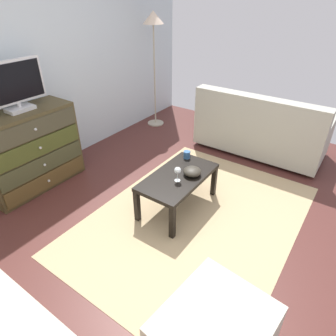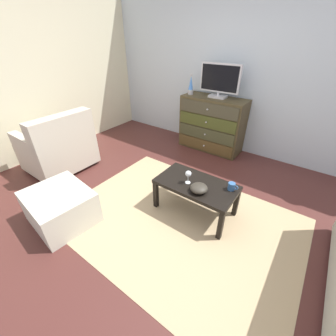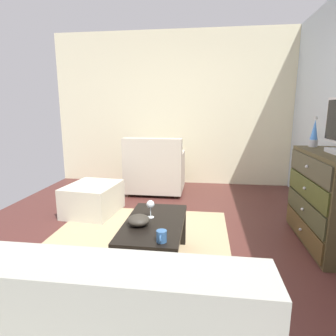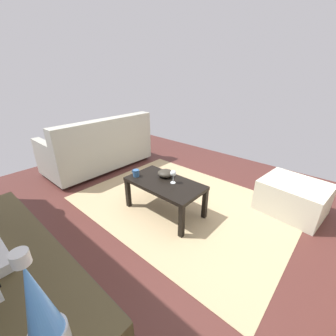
# 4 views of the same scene
# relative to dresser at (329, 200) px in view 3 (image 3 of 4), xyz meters

# --- Properties ---
(ground_plane) EXTENTS (5.85, 4.52, 0.05)m
(ground_plane) POSITION_rel_dresser_xyz_m (0.36, -1.71, -0.49)
(ground_plane) COLOR #4D2622
(wall_plain_left) EXTENTS (0.12, 4.52, 2.68)m
(wall_plain_left) POSITION_rel_dresser_xyz_m (-2.32, -1.71, 0.87)
(wall_plain_left) COLOR beige
(wall_plain_left) RESTS_ON ground_plane
(area_rug) EXTENTS (2.60, 1.90, 0.01)m
(area_rug) POSITION_rel_dresser_xyz_m (0.56, -1.91, -0.46)
(area_rug) COLOR tan
(area_rug) RESTS_ON ground_plane
(dresser) EXTENTS (1.10, 0.49, 0.94)m
(dresser) POSITION_rel_dresser_xyz_m (0.00, 0.00, 0.00)
(dresser) COLOR #443922
(dresser) RESTS_ON ground_plane
(lava_lamp) EXTENTS (0.09, 0.09, 0.33)m
(lava_lamp) POSITION_rel_dresser_xyz_m (-0.45, -0.04, 0.61)
(lava_lamp) COLOR #B7B7BC
(lava_lamp) RESTS_ON dresser
(coffee_table) EXTENTS (0.91, 0.49, 0.41)m
(coffee_table) POSITION_rel_dresser_xyz_m (0.62, -1.64, -0.11)
(coffee_table) COLOR black
(coffee_table) RESTS_ON ground_plane
(wine_glass) EXTENTS (0.07, 0.07, 0.16)m
(wine_glass) POSITION_rel_dresser_xyz_m (0.54, -1.69, 0.06)
(wine_glass) COLOR silver
(wine_glass) RESTS_ON coffee_table
(mug) EXTENTS (0.11, 0.08, 0.08)m
(mug) POSITION_rel_dresser_xyz_m (0.99, -1.52, -0.02)
(mug) COLOR #325D93
(mug) RESTS_ON coffee_table
(bowl_decorative) EXTENTS (0.19, 0.19, 0.08)m
(bowl_decorative) POSITION_rel_dresser_xyz_m (0.71, -1.76, -0.02)
(bowl_decorative) COLOR #322E25
(bowl_decorative) RESTS_ON coffee_table
(armchair) EXTENTS (0.80, 0.90, 0.92)m
(armchair) POSITION_rel_dresser_xyz_m (-1.55, -2.02, -0.10)
(armchair) COLOR #332319
(armchair) RESTS_ON ground_plane
(ottoman) EXTENTS (0.76, 0.67, 0.39)m
(ottoman) POSITION_rel_dresser_xyz_m (-0.52, -2.67, -0.27)
(ottoman) COLOR beige
(ottoman) RESTS_ON ground_plane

